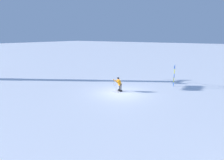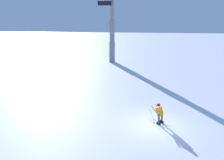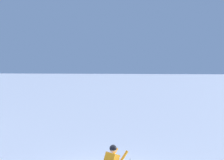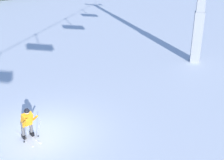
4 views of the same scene
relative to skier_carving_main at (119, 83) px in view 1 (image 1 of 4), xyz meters
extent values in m
plane|color=white|center=(-0.38, 0.32, -0.85)|extent=(260.00, 260.00, 0.00)
cube|color=white|center=(-0.22, 0.01, -0.84)|extent=(1.02, 1.32, 0.01)
cube|color=black|center=(-0.22, 0.01, -0.76)|extent=(0.26, 0.29, 0.16)
cylinder|color=#4C4C51|center=(-0.22, 0.01, -0.35)|extent=(0.13, 0.13, 0.65)
cube|color=white|center=(0.07, -0.21, -0.84)|extent=(1.02, 1.32, 0.01)
cube|color=black|center=(0.07, -0.21, -0.76)|extent=(0.26, 0.29, 0.16)
cylinder|color=#4C4C51|center=(0.07, -0.21, -0.35)|extent=(0.13, 0.13, 0.65)
cube|color=orange|center=(-0.01, -0.01, 0.08)|extent=(0.62, 0.63, 0.65)
sphere|color=beige|center=(0.06, 0.08, 0.49)|extent=(0.22, 0.22, 0.22)
sphere|color=black|center=(0.06, 0.08, 0.52)|extent=(0.23, 0.23, 0.23)
cylinder|color=orange|center=(0.00, 0.39, 0.20)|extent=(0.36, 0.44, 0.43)
cylinder|color=gray|center=(-0.01, 0.45, -0.40)|extent=(0.20, 0.44, 1.12)
cylinder|color=black|center=(-0.15, 0.33, -0.80)|extent=(0.07, 0.07, 0.01)
cylinder|color=orange|center=(0.37, 0.11, 0.20)|extent=(0.36, 0.44, 0.43)
cylinder|color=gray|center=(0.43, 0.11, -0.40)|extent=(0.38, 0.31, 1.12)
cylinder|color=black|center=(0.36, -0.05, -0.80)|extent=(0.07, 0.07, 0.01)
cylinder|color=blue|center=(-4.05, -5.06, -0.61)|extent=(0.07, 0.07, 0.48)
cylinder|color=yellow|center=(-4.05, -5.06, -0.12)|extent=(0.07, 0.07, 0.48)
cylinder|color=blue|center=(-4.05, -5.06, 0.36)|extent=(0.07, 0.07, 0.48)
cylinder|color=yellow|center=(-4.05, -5.06, 0.84)|extent=(0.07, 0.07, 0.48)
cylinder|color=blue|center=(-4.05, -5.06, 1.33)|extent=(0.07, 0.07, 0.48)
cylinder|color=blue|center=(-4.03, -5.06, 1.32)|extent=(0.01, 0.28, 0.28)
camera|label=1|loc=(-9.65, 15.83, 4.74)|focal=30.34mm
camera|label=2|loc=(-13.03, 0.99, 6.10)|focal=31.45mm
camera|label=3|loc=(1.30, -9.10, 3.20)|focal=46.58mm
camera|label=4|loc=(9.38, 5.69, 6.29)|focal=46.06mm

